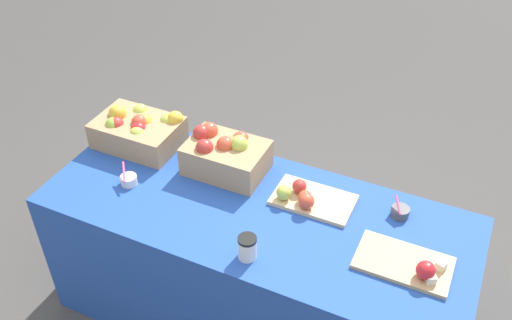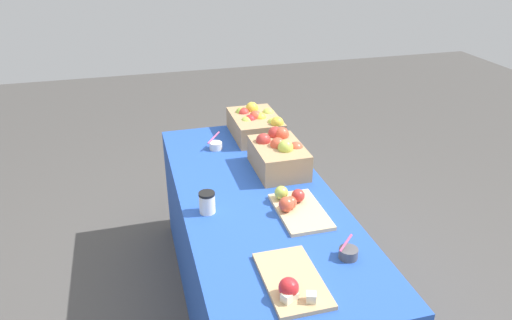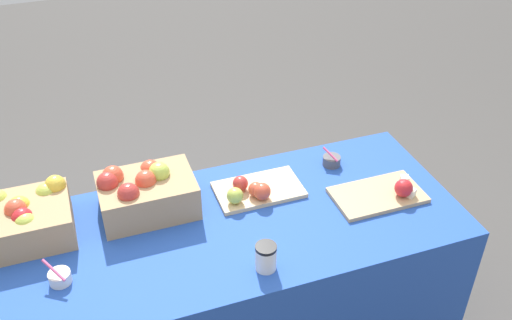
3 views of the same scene
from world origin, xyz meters
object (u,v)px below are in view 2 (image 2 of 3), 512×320
at_px(cutting_board_front, 292,282).
at_px(coffee_cup, 207,202).
at_px(cutting_board_back, 295,206).
at_px(apple_crate_left, 255,123).
at_px(apple_crate_middle, 279,155).
at_px(sample_bowl_near, 216,145).
at_px(sample_bowl_mid, 348,253).

xyz_separation_m(cutting_board_front, coffee_cup, (-0.59, -0.21, 0.03)).
bearing_deg(cutting_board_back, apple_crate_left, 176.40).
distance_m(apple_crate_middle, cutting_board_front, 0.96).
xyz_separation_m(cutting_board_back, sample_bowl_near, (-0.78, -0.23, -0.00)).
relative_size(apple_crate_left, coffee_cup, 3.94).
distance_m(sample_bowl_near, coffee_cup, 0.71).
bearing_deg(cutting_board_front, sample_bowl_mid, 110.77).
height_order(apple_crate_middle, sample_bowl_near, apple_crate_middle).
relative_size(cutting_board_front, coffee_cup, 3.53).
xyz_separation_m(cutting_board_back, sample_bowl_mid, (0.39, 0.09, -0.01)).
relative_size(apple_crate_left, sample_bowl_near, 4.34).
bearing_deg(sample_bowl_mid, cutting_board_front, -69.23).
height_order(cutting_board_back, coffee_cup, coffee_cup).
distance_m(apple_crate_middle, sample_bowl_near, 0.46).
xyz_separation_m(cutting_board_front, sample_bowl_mid, (-0.11, 0.28, 0.00)).
bearing_deg(sample_bowl_near, apple_crate_middle, 38.60).
relative_size(apple_crate_middle, cutting_board_front, 1.00).
bearing_deg(coffee_cup, sample_bowl_mid, 44.95).
bearing_deg(coffee_cup, sample_bowl_near, 165.86).
bearing_deg(apple_crate_left, cutting_board_back, -3.60).
bearing_deg(sample_bowl_mid, apple_crate_left, -178.59).
height_order(cutting_board_back, sample_bowl_mid, same).
height_order(apple_crate_middle, cutting_board_front, apple_crate_middle).
bearing_deg(apple_crate_middle, coffee_cup, -53.79).
distance_m(apple_crate_left, apple_crate_middle, 0.49).
bearing_deg(apple_crate_left, apple_crate_middle, -0.14).
xyz_separation_m(apple_crate_middle, sample_bowl_near, (-0.35, -0.28, -0.06)).
height_order(apple_crate_left, apple_crate_middle, apple_crate_middle).
height_order(cutting_board_back, sample_bowl_near, sample_bowl_near).
bearing_deg(apple_crate_middle, cutting_board_front, -14.77).
relative_size(apple_crate_left, sample_bowl_mid, 4.60).
bearing_deg(sample_bowl_near, cutting_board_front, 1.67).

